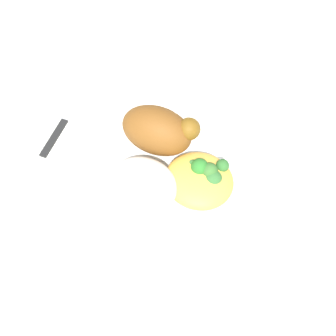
{
  "coord_description": "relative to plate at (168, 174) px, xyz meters",
  "views": [
    {
      "loc": [
        0.12,
        -0.28,
        0.56
      ],
      "look_at": [
        0.0,
        0.0,
        0.03
      ],
      "focal_mm": 42.24,
      "sensor_mm": 36.0,
      "label": 1
    }
  ],
  "objects": [
    {
      "name": "fork",
      "position": [
        -0.17,
        0.03,
        -0.01
      ],
      "size": [
        0.02,
        0.14,
        0.01
      ],
      "color": "silver",
      "rests_on": "ground_plane"
    },
    {
      "name": "plate",
      "position": [
        0.0,
        0.0,
        0.0
      ],
      "size": [
        0.25,
        0.25,
        0.02
      ],
      "color": "white",
      "rests_on": "ground_plane"
    },
    {
      "name": "mac_cheese_with_broccoli",
      "position": [
        0.05,
        -0.0,
        0.03
      ],
      "size": [
        0.1,
        0.1,
        0.05
      ],
      "color": "gold",
      "rests_on": "plate"
    },
    {
      "name": "roasted_chicken",
      "position": [
        -0.03,
        0.04,
        0.05
      ],
      "size": [
        0.12,
        0.07,
        0.08
      ],
      "color": "brown",
      "rests_on": "plate"
    },
    {
      "name": "rice_pile",
      "position": [
        -0.02,
        -0.05,
        0.03
      ],
      "size": [
        0.11,
        0.09,
        0.05
      ],
      "primitive_type": "ellipsoid",
      "color": "silver",
      "rests_on": "plate"
    },
    {
      "name": "knife",
      "position": [
        -0.21,
        0.03,
        -0.01
      ],
      "size": [
        0.02,
        0.19,
        0.01
      ],
      "color": "black",
      "rests_on": "ground_plane"
    },
    {
      "name": "ground_plane",
      "position": [
        0.0,
        0.0,
        -0.01
      ],
      "size": [
        2.0,
        2.0,
        0.0
      ],
      "primitive_type": "plane",
      "color": "silver"
    }
  ]
}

